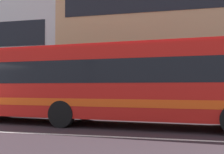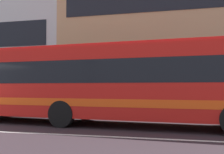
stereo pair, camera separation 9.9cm
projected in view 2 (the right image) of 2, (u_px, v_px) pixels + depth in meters
apartment_block_right at (191, 24)px, 22.81m from camera, size 19.43×10.91×13.73m
transit_bus at (93, 82)px, 10.97m from camera, size 12.54×3.39×3.12m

